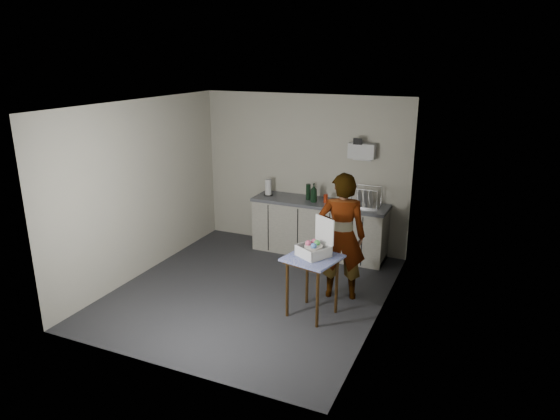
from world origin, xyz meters
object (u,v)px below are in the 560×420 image
at_px(side_table, 313,265).
at_px(standing_man, 342,236).
at_px(dish_rack, 366,202).
at_px(bakery_box, 315,247).
at_px(kitchen_counter, 319,229).
at_px(paper_towel, 268,188).
at_px(soap_bottle, 314,193).
at_px(soda_can, 326,198).
at_px(dark_bottle, 308,192).

distance_m(side_table, standing_man, 0.69).
bearing_deg(dish_rack, bakery_box, -93.93).
xyz_separation_m(side_table, standing_man, (0.18, 0.64, 0.18)).
distance_m(kitchen_counter, paper_towel, 1.11).
distance_m(soap_bottle, soda_can, 0.21).
distance_m(kitchen_counter, standing_man, 1.63).
distance_m(soap_bottle, dark_bottle, 0.17).
bearing_deg(standing_man, dark_bottle, -69.24).
distance_m(standing_man, bakery_box, 0.61).
relative_size(standing_man, soda_can, 13.22).
bearing_deg(paper_towel, kitchen_counter, 0.09).
bearing_deg(standing_man, paper_towel, -53.49).
bearing_deg(kitchen_counter, bakery_box, -72.39).
relative_size(kitchen_counter, bakery_box, 4.71).
bearing_deg(side_table, kitchen_counter, 119.99).
xyz_separation_m(paper_towel, dish_rack, (1.68, 0.05, -0.06)).
bearing_deg(standing_man, dish_rack, -103.75).
bearing_deg(bakery_box, standing_man, 103.37).
bearing_deg(dish_rack, kitchen_counter, -176.46).
xyz_separation_m(standing_man, bakery_box, (-0.17, -0.58, 0.02)).
xyz_separation_m(side_table, paper_towel, (-1.54, 1.99, 0.35)).
xyz_separation_m(kitchen_counter, soda_can, (0.10, -0.02, 0.55)).
bearing_deg(kitchen_counter, soap_bottle, -135.67).
bearing_deg(standing_man, soda_can, -78.17).
bearing_deg(side_table, dish_rack, 99.04).
xyz_separation_m(dark_bottle, bakery_box, (0.83, -1.96, -0.14)).
bearing_deg(soda_can, side_table, -75.60).
height_order(side_table, dish_rack, dish_rack).
bearing_deg(dark_bottle, standing_man, -53.99).
bearing_deg(standing_man, bakery_box, 58.20).
height_order(side_table, standing_man, standing_man).
distance_m(paper_towel, dish_rack, 1.68).
bearing_deg(side_table, standing_man, 87.52).
distance_m(soap_bottle, paper_towel, 0.85).
xyz_separation_m(standing_man, paper_towel, (-1.71, 1.35, 0.16)).
bearing_deg(bakery_box, kitchen_counter, 137.53).
height_order(kitchen_counter, standing_man, standing_man).
distance_m(kitchen_counter, soda_can, 0.56).
distance_m(dark_bottle, bakery_box, 2.13).
distance_m(side_table, soap_bottle, 2.07).
height_order(dark_bottle, bakery_box, bakery_box).
relative_size(side_table, dish_rack, 1.80).
xyz_separation_m(paper_towel, bakery_box, (1.54, -1.93, -0.14)).
bearing_deg(soap_bottle, dark_bottle, 142.64).
relative_size(kitchen_counter, paper_towel, 8.08).
height_order(soap_bottle, dark_bottle, soap_bottle).
bearing_deg(dish_rack, dark_bottle, -178.65).
xyz_separation_m(kitchen_counter, standing_man, (0.79, -1.35, 0.45)).
height_order(soda_can, dish_rack, dish_rack).
height_order(soda_can, paper_towel, paper_towel).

